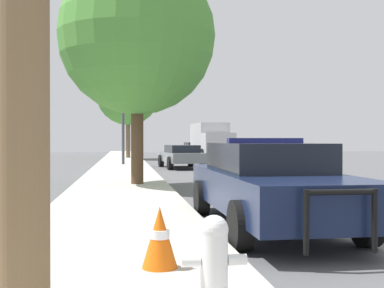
# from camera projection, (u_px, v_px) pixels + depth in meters

# --- Properties ---
(sidewalk_left) EXTENTS (3.00, 110.00, 0.13)m
(sidewalk_left) POSITION_uv_depth(u_px,v_px,m) (116.00, 256.00, 6.04)
(sidewalk_left) COLOR #BCB7AD
(sidewalk_left) RESTS_ON ground_plane
(police_car) EXTENTS (2.10, 5.39, 1.56)m
(police_car) POSITION_uv_depth(u_px,v_px,m) (268.00, 182.00, 8.37)
(police_car) COLOR #141E3D
(police_car) RESTS_ON ground_plane
(fire_hydrant) EXTENTS (0.57, 0.25, 0.75)m
(fire_hydrant) POSITION_uv_depth(u_px,v_px,m) (214.00, 256.00, 4.13)
(fire_hydrant) COLOR white
(fire_hydrant) RESTS_ON sidewalk_left
(traffic_light) EXTENTS (3.31, 0.35, 5.19)m
(traffic_light) POSITION_uv_depth(u_px,v_px,m) (145.00, 101.00, 27.80)
(traffic_light) COLOR #424247
(traffic_light) RESTS_ON sidewalk_left
(car_background_midblock) EXTENTS (2.25, 4.81, 1.25)m
(car_background_midblock) POSITION_uv_depth(u_px,v_px,m) (181.00, 155.00, 26.01)
(car_background_midblock) COLOR slate
(car_background_midblock) RESTS_ON ground_plane
(car_background_distant) EXTENTS (2.28, 4.65, 1.30)m
(car_background_distant) POSITION_uv_depth(u_px,v_px,m) (193.00, 148.00, 48.39)
(car_background_distant) COLOR black
(car_background_distant) RESTS_ON ground_plane
(box_truck) EXTENTS (2.72, 6.71, 2.89)m
(box_truck) POSITION_uv_depth(u_px,v_px,m) (211.00, 140.00, 38.90)
(box_truck) COLOR #B7B7BC
(box_truck) RESTS_ON ground_plane
(tree_sidewalk_far) EXTENTS (5.03, 5.03, 7.62)m
(tree_sidewalk_far) POSITION_uv_depth(u_px,v_px,m) (128.00, 93.00, 38.05)
(tree_sidewalk_far) COLOR brown
(tree_sidewalk_far) RESTS_ON sidewalk_left
(tree_sidewalk_near) EXTENTS (4.98, 4.98, 7.18)m
(tree_sidewalk_near) POSITION_uv_depth(u_px,v_px,m) (137.00, 37.00, 15.29)
(tree_sidewalk_near) COLOR #4C3823
(tree_sidewalk_near) RESTS_ON sidewalk_left
(traffic_cone) EXTENTS (0.39, 0.39, 0.67)m
(traffic_cone) POSITION_uv_depth(u_px,v_px,m) (160.00, 237.00, 5.23)
(traffic_cone) COLOR orange
(traffic_cone) RESTS_ON sidewalk_left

